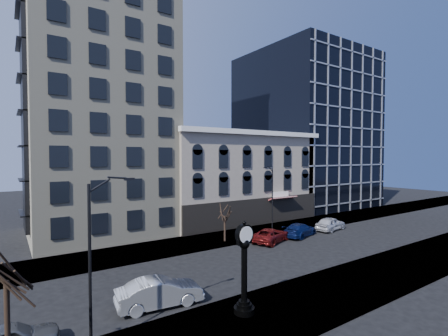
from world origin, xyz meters
TOP-DOWN VIEW (x-y plane):
  - ground at (0.00, 0.00)m, footprint 160.00×160.00m
  - sidewalk_far at (0.00, 8.00)m, footprint 160.00×6.00m
  - sidewalk_near at (0.00, -8.00)m, footprint 160.00×6.00m
  - cream_tower at (-6.11, 18.88)m, footprint 15.90×15.40m
  - victorian_row at (12.00, 15.89)m, footprint 22.60×11.19m
  - glass_office at (32.00, 20.91)m, footprint 20.00×20.15m
  - street_clock at (-4.14, -7.15)m, footprint 1.21×1.21m
  - street_lamp_near at (-11.61, -5.97)m, footprint 2.12×0.35m
  - street_lamp_far at (9.90, 6.18)m, footprint 1.98×0.97m
  - bare_tree_near at (-15.40, -6.73)m, footprint 3.90×3.90m
  - bare_tree_far at (3.86, 6.60)m, footprint 2.51×2.51m
  - car_near_b at (-7.73, -3.44)m, footprint 5.38×2.45m
  - car_far_a at (7.95, 3.88)m, footprint 5.77×4.08m
  - car_far_b at (12.30, 3.82)m, footprint 5.60×3.57m
  - car_far_c at (17.76, 3.87)m, footprint 5.11×2.80m

SIDE VIEW (x-z plane):
  - ground at x=0.00m, z-range 0.00..0.00m
  - sidewalk_far at x=0.00m, z-range 0.00..0.12m
  - sidewalk_near at x=0.00m, z-range 0.00..0.12m
  - car_far_a at x=7.95m, z-range 0.00..1.46m
  - car_far_b at x=12.30m, z-range 0.00..1.51m
  - car_far_c at x=17.76m, z-range 0.00..1.65m
  - car_near_b at x=-7.73m, z-range 0.00..1.71m
  - street_clock at x=-4.14m, z-range -0.13..5.18m
  - bare_tree_far at x=3.86m, z-range 1.21..5.51m
  - bare_tree_near at x=-15.40m, z-range 1.83..8.54m
  - victorian_row at x=12.00m, z-range -0.25..12.25m
  - street_lamp_far at x=9.90m, z-range 2.17..10.21m
  - street_lamp_near at x=-11.61m, z-range 2.20..10.38m
  - glass_office at x=32.00m, z-range 0.00..28.00m
  - cream_tower at x=-6.11m, z-range -1.93..40.57m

